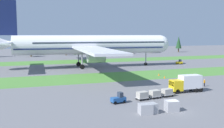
{
  "coord_description": "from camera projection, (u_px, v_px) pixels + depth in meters",
  "views": [
    {
      "loc": [
        -22.59,
        -35.03,
        12.19
      ],
      "look_at": [
        0.56,
        32.55,
        4.0
      ],
      "focal_mm": 41.88,
      "sensor_mm": 36.0,
      "label": 1
    }
  ],
  "objects": [
    {
      "name": "ground_plane",
      "position": [
        175.0,
        111.0,
        41.59
      ],
      "size": [
        400.0,
        400.0,
        0.0
      ],
      "primitive_type": "plane",
      "color": "slate"
    },
    {
      "name": "grass_strip_near",
      "position": [
        107.0,
        77.0,
        74.78
      ],
      "size": [
        320.0,
        16.42,
        0.01
      ],
      "primitive_type": "cube",
      "color": "#4C8438",
      "rests_on": "ground"
    },
    {
      "name": "grass_strip_far",
      "position": [
        76.0,
        61.0,
        116.93
      ],
      "size": [
        320.0,
        16.42,
        0.01
      ],
      "primitive_type": "cube",
      "color": "#4C8438",
      "rests_on": "ground"
    },
    {
      "name": "airliner",
      "position": [
        86.0,
        45.0,
        94.8
      ],
      "size": [
        65.7,
        80.82,
        23.46
      ],
      "rotation": [
        0.0,
        0.0,
        -1.62
      ],
      "color": "white",
      "rests_on": "ground"
    },
    {
      "name": "baggage_tug",
      "position": [
        119.0,
        99.0,
        46.22
      ],
      "size": [
        2.76,
        1.67,
        1.97
      ],
      "rotation": [
        0.0,
        0.0,
        1.72
      ],
      "color": "#1E4C8E",
      "rests_on": "ground"
    },
    {
      "name": "cargo_dolly_lead",
      "position": [
        142.0,
        95.0,
        48.51
      ],
      "size": [
        2.4,
        1.81,
        1.55
      ],
      "rotation": [
        0.0,
        0.0,
        1.72
      ],
      "color": "#A3A3A8",
      "rests_on": "ground"
    },
    {
      "name": "cargo_dolly_second",
      "position": [
        155.0,
        93.0,
        49.83
      ],
      "size": [
        2.4,
        1.81,
        1.55
      ],
      "rotation": [
        0.0,
        0.0,
        1.72
      ],
      "color": "#A3A3A8",
      "rests_on": "ground"
    },
    {
      "name": "cargo_dolly_third",
      "position": [
        167.0,
        92.0,
        51.15
      ],
      "size": [
        2.4,
        1.81,
        1.55
      ],
      "rotation": [
        0.0,
        0.0,
        1.72
      ],
      "color": "#A3A3A8",
      "rests_on": "ground"
    },
    {
      "name": "catering_truck",
      "position": [
        186.0,
        83.0,
        55.09
      ],
      "size": [
        7.01,
        2.48,
        3.58
      ],
      "rotation": [
        0.0,
        0.0,
        1.54
      ],
      "color": "yellow",
      "rests_on": "ground"
    },
    {
      "name": "pushback_tractor",
      "position": [
        179.0,
        62.0,
        106.13
      ],
      "size": [
        2.66,
        1.43,
        1.97
      ],
      "rotation": [
        0.0,
        0.0,
        1.52
      ],
      "color": "yellow",
      "rests_on": "ground"
    },
    {
      "name": "ground_crew_marshaller",
      "position": [
        204.0,
        82.0,
        61.01
      ],
      "size": [
        0.48,
        0.36,
        1.74
      ],
      "rotation": [
        0.0,
        0.0,
        0.61
      ],
      "color": "black",
      "rests_on": "ground"
    },
    {
      "name": "uld_container_0",
      "position": [
        150.0,
        108.0,
        40.27
      ],
      "size": [
        2.06,
        1.68,
        1.57
      ],
      "primitive_type": "cube",
      "rotation": [
        0.0,
        0.0,
        0.04
      ],
      "color": "#A3A3A8",
      "rests_on": "ground"
    },
    {
      "name": "uld_container_1",
      "position": [
        145.0,
        109.0,
        39.9
      ],
      "size": [
        2.14,
        1.78,
        1.61
      ],
      "primitive_type": "cube",
      "rotation": [
        0.0,
        0.0,
        -0.09
      ],
      "color": "#A3A3A8",
      "rests_on": "ground"
    },
    {
      "name": "uld_container_2",
      "position": [
        172.0,
        106.0,
        41.47
      ],
      "size": [
        2.16,
        1.81,
        1.72
      ],
      "primitive_type": "cube",
      "rotation": [
        0.0,
        0.0,
        -0.11
      ],
      "color": "#A3A3A8",
      "rests_on": "ground"
    },
    {
      "name": "taxiway_marker_0",
      "position": [
        159.0,
        74.0,
        77.13
      ],
      "size": [
        0.44,
        0.44,
        0.69
      ],
      "primitive_type": "cone",
      "color": "orange",
      "rests_on": "ground"
    },
    {
      "name": "taxiway_marker_1",
      "position": [
        165.0,
        77.0,
        72.43
      ],
      "size": [
        0.44,
        0.44,
        0.66
      ],
      "primitive_type": "cone",
      "color": "orange",
      "rests_on": "ground"
    },
    {
      "name": "taxiway_marker_2",
      "position": [
        192.0,
        75.0,
        77.23
      ],
      "size": [
        0.44,
        0.44,
        0.6
      ],
      "primitive_type": "cone",
      "color": "orange",
      "rests_on": "ground"
    },
    {
      "name": "distant_tree_line",
      "position": [
        47.0,
        45.0,
        147.21
      ],
      "size": [
        159.85,
        11.35,
        12.51
      ],
      "color": "#4C3823",
      "rests_on": "ground"
    }
  ]
}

